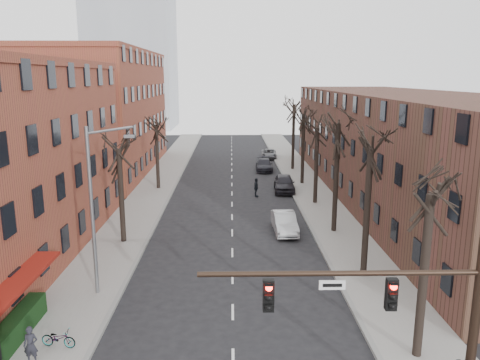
{
  "coord_description": "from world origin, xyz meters",
  "views": [
    {
      "loc": [
        -0.03,
        -13.18,
        11.4
      ],
      "look_at": [
        0.59,
        20.19,
        4.0
      ],
      "focal_mm": 35.0,
      "sensor_mm": 36.0,
      "label": 1
    }
  ],
  "objects_px": {
    "parked_car_near": "(284,183)",
    "parked_car_mid": "(264,165)",
    "pedestrian_a": "(31,345)",
    "silver_sedan": "(284,223)",
    "bicycle": "(58,338)"
  },
  "relations": [
    {
      "from": "parked_car_near",
      "to": "parked_car_mid",
      "type": "bearing_deg",
      "value": 99.88
    },
    {
      "from": "parked_car_mid",
      "to": "pedestrian_a",
      "type": "distance_m",
      "value": 41.64
    },
    {
      "from": "parked_car_near",
      "to": "parked_car_mid",
      "type": "relative_size",
      "value": 1.01
    },
    {
      "from": "silver_sedan",
      "to": "bicycle",
      "type": "bearing_deg",
      "value": -128.11
    },
    {
      "from": "parked_car_mid",
      "to": "pedestrian_a",
      "type": "xyz_separation_m",
      "value": [
        -12.08,
        -39.85,
        0.21
      ]
    },
    {
      "from": "silver_sedan",
      "to": "pedestrian_a",
      "type": "xyz_separation_m",
      "value": [
        -11.98,
        -16.37,
        0.18
      ]
    },
    {
      "from": "silver_sedan",
      "to": "parked_car_near",
      "type": "distance_m",
      "value": 12.8
    },
    {
      "from": "parked_car_near",
      "to": "bicycle",
      "type": "distance_m",
      "value": 30.73
    },
    {
      "from": "parked_car_mid",
      "to": "bicycle",
      "type": "height_order",
      "value": "parked_car_mid"
    },
    {
      "from": "pedestrian_a",
      "to": "bicycle",
      "type": "xyz_separation_m",
      "value": [
        0.66,
        1.13,
        -0.38
      ]
    },
    {
      "from": "pedestrian_a",
      "to": "parked_car_mid",
      "type": "bearing_deg",
      "value": 69.92
    },
    {
      "from": "silver_sedan",
      "to": "pedestrian_a",
      "type": "bearing_deg",
      "value": -127.71
    },
    {
      "from": "silver_sedan",
      "to": "parked_car_mid",
      "type": "distance_m",
      "value": 23.48
    },
    {
      "from": "pedestrian_a",
      "to": "bicycle",
      "type": "bearing_deg",
      "value": 56.46
    },
    {
      "from": "parked_car_mid",
      "to": "pedestrian_a",
      "type": "relative_size",
      "value": 3.18
    }
  ]
}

